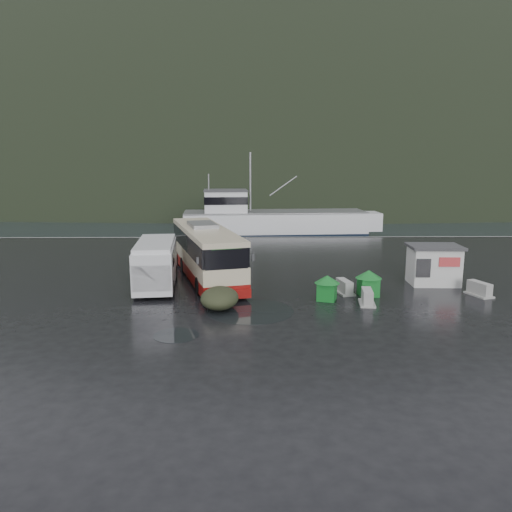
{
  "coord_description": "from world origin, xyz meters",
  "views": [
    {
      "loc": [
        0.24,
        -27.82,
        7.32
      ],
      "look_at": [
        0.69,
        1.51,
        1.7
      ],
      "focal_mm": 35.0,
      "sensor_mm": 36.0,
      "label": 1
    }
  ],
  "objects_px": {
    "jersey_barrier_c": "(479,296)",
    "fishing_trawler": "(275,227)",
    "waste_bin_right": "(368,296)",
    "ticket_kiosk": "(432,284)",
    "dome_tent": "(220,308)",
    "jersey_barrier_b": "(344,293)",
    "white_van": "(157,286)",
    "waste_bin_left": "(327,300)",
    "coach_bus": "(206,278)",
    "jersey_barrier_a": "(367,304)"
  },
  "relations": [
    {
      "from": "waste_bin_right",
      "to": "ticket_kiosk",
      "type": "bearing_deg",
      "value": 29.69
    },
    {
      "from": "dome_tent",
      "to": "fishing_trawler",
      "type": "distance_m",
      "value": 31.61
    },
    {
      "from": "coach_bus",
      "to": "waste_bin_left",
      "type": "bearing_deg",
      "value": -53.04
    },
    {
      "from": "white_van",
      "to": "jersey_barrier_b",
      "type": "bearing_deg",
      "value": -14.85
    },
    {
      "from": "coach_bus",
      "to": "ticket_kiosk",
      "type": "height_order",
      "value": "coach_bus"
    },
    {
      "from": "white_van",
      "to": "dome_tent",
      "type": "relative_size",
      "value": 2.44
    },
    {
      "from": "dome_tent",
      "to": "jersey_barrier_b",
      "type": "height_order",
      "value": "dome_tent"
    },
    {
      "from": "ticket_kiosk",
      "to": "waste_bin_left",
      "type": "bearing_deg",
      "value": -151.09
    },
    {
      "from": "dome_tent",
      "to": "jersey_barrier_b",
      "type": "distance_m",
      "value": 7.36
    },
    {
      "from": "jersey_barrier_b",
      "to": "jersey_barrier_c",
      "type": "height_order",
      "value": "jersey_barrier_c"
    },
    {
      "from": "coach_bus",
      "to": "jersey_barrier_b",
      "type": "height_order",
      "value": "coach_bus"
    },
    {
      "from": "waste_bin_left",
      "to": "jersey_barrier_a",
      "type": "height_order",
      "value": "waste_bin_left"
    },
    {
      "from": "waste_bin_right",
      "to": "ticket_kiosk",
      "type": "xyz_separation_m",
      "value": [
        4.52,
        2.58,
        0.0
      ]
    },
    {
      "from": "jersey_barrier_b",
      "to": "white_van",
      "type": "bearing_deg",
      "value": 170.98
    },
    {
      "from": "jersey_barrier_a",
      "to": "jersey_barrier_b",
      "type": "bearing_deg",
      "value": 109.64
    },
    {
      "from": "waste_bin_right",
      "to": "dome_tent",
      "type": "xyz_separation_m",
      "value": [
        -8.04,
        -2.24,
        0.0
      ]
    },
    {
      "from": "jersey_barrier_c",
      "to": "waste_bin_left",
      "type": "bearing_deg",
      "value": -174.94
    },
    {
      "from": "white_van",
      "to": "ticket_kiosk",
      "type": "height_order",
      "value": "white_van"
    },
    {
      "from": "waste_bin_left",
      "to": "dome_tent",
      "type": "height_order",
      "value": "waste_bin_left"
    },
    {
      "from": "jersey_barrier_c",
      "to": "fishing_trawler",
      "type": "distance_m",
      "value": 30.74
    },
    {
      "from": "coach_bus",
      "to": "white_van",
      "type": "xyz_separation_m",
      "value": [
        -2.74,
        -2.22,
        0.0
      ]
    },
    {
      "from": "jersey_barrier_a",
      "to": "jersey_barrier_c",
      "type": "bearing_deg",
      "value": 13.35
    },
    {
      "from": "ticket_kiosk",
      "to": "fishing_trawler",
      "type": "relative_size",
      "value": 0.13
    },
    {
      "from": "waste_bin_right",
      "to": "dome_tent",
      "type": "relative_size",
      "value": 0.54
    },
    {
      "from": "ticket_kiosk",
      "to": "jersey_barrier_a",
      "type": "xyz_separation_m",
      "value": [
        -4.97,
        -4.23,
        0.0
      ]
    },
    {
      "from": "waste_bin_right",
      "to": "jersey_barrier_b",
      "type": "bearing_deg",
      "value": 157.24
    },
    {
      "from": "white_van",
      "to": "fishing_trawler",
      "type": "bearing_deg",
      "value": 66.82
    },
    {
      "from": "jersey_barrier_c",
      "to": "ticket_kiosk",
      "type": "bearing_deg",
      "value": 121.0
    },
    {
      "from": "coach_bus",
      "to": "waste_bin_right",
      "type": "xyz_separation_m",
      "value": [
        9.28,
        -4.44,
        0.0
      ]
    },
    {
      "from": "ticket_kiosk",
      "to": "white_van",
      "type": "bearing_deg",
      "value": -176.14
    },
    {
      "from": "dome_tent",
      "to": "white_van",
      "type": "bearing_deg",
      "value": 131.64
    },
    {
      "from": "dome_tent",
      "to": "jersey_barrier_c",
      "type": "bearing_deg",
      "value": 8.64
    },
    {
      "from": "ticket_kiosk",
      "to": "jersey_barrier_b",
      "type": "relative_size",
      "value": 1.99
    },
    {
      "from": "coach_bus",
      "to": "jersey_barrier_a",
      "type": "xyz_separation_m",
      "value": [
        8.83,
        -6.09,
        0.0
      ]
    },
    {
      "from": "white_van",
      "to": "waste_bin_right",
      "type": "bearing_deg",
      "value": -16.32
    },
    {
      "from": "jersey_barrier_c",
      "to": "dome_tent",
      "type": "bearing_deg",
      "value": -171.36
    },
    {
      "from": "waste_bin_right",
      "to": "waste_bin_left",
      "type": "bearing_deg",
      "value": -160.7
    },
    {
      "from": "coach_bus",
      "to": "waste_bin_right",
      "type": "relative_size",
      "value": 8.39
    },
    {
      "from": "waste_bin_left",
      "to": "jersey_barrier_b",
      "type": "bearing_deg",
      "value": 48.46
    },
    {
      "from": "jersey_barrier_c",
      "to": "fishing_trawler",
      "type": "xyz_separation_m",
      "value": [
        -9.75,
        29.15,
        0.0
      ]
    },
    {
      "from": "jersey_barrier_c",
      "to": "fishing_trawler",
      "type": "height_order",
      "value": "fishing_trawler"
    },
    {
      "from": "white_van",
      "to": "fishing_trawler",
      "type": "relative_size",
      "value": 0.28
    },
    {
      "from": "waste_bin_left",
      "to": "waste_bin_right",
      "type": "xyz_separation_m",
      "value": [
        2.41,
        0.84,
        0.0
      ]
    },
    {
      "from": "white_van",
      "to": "dome_tent",
      "type": "bearing_deg",
      "value": -54.19
    },
    {
      "from": "jersey_barrier_b",
      "to": "jersey_barrier_c",
      "type": "bearing_deg",
      "value": -4.65
    },
    {
      "from": "coach_bus",
      "to": "white_van",
      "type": "height_order",
      "value": "coach_bus"
    },
    {
      "from": "waste_bin_right",
      "to": "white_van",
      "type": "bearing_deg",
      "value": 169.52
    },
    {
      "from": "waste_bin_right",
      "to": "fishing_trawler",
      "type": "relative_size",
      "value": 0.06
    },
    {
      "from": "ticket_kiosk",
      "to": "fishing_trawler",
      "type": "height_order",
      "value": "fishing_trawler"
    },
    {
      "from": "jersey_barrier_a",
      "to": "waste_bin_left",
      "type": "bearing_deg",
      "value": 157.82
    }
  ]
}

